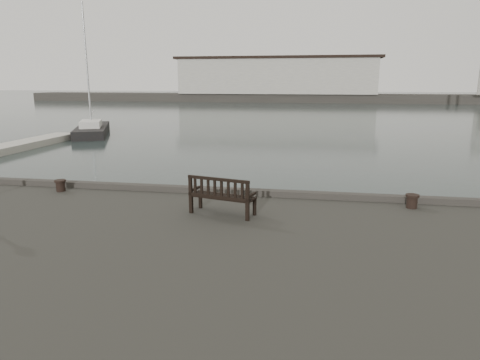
% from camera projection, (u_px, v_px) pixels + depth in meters
% --- Properties ---
extents(ground, '(400.00, 400.00, 0.00)m').
position_uv_depth(ground, '(253.00, 241.00, 13.60)').
color(ground, black).
rests_on(ground, ground).
extents(breakwater, '(140.00, 9.50, 12.20)m').
position_uv_depth(breakwater, '(291.00, 84.00, 101.63)').
color(breakwater, '#383530').
rests_on(breakwater, ground).
extents(bench, '(1.81, 0.98, 0.99)m').
position_uv_depth(bench, '(222.00, 203.00, 11.14)').
color(bench, black).
rests_on(bench, quay).
extents(bollard_left, '(0.43, 0.43, 0.36)m').
position_uv_depth(bollard_left, '(61.00, 186.00, 13.52)').
color(bollard_left, black).
rests_on(bollard_left, quay).
extents(bollard_right, '(0.45, 0.45, 0.38)m').
position_uv_depth(bollard_right, '(412.00, 201.00, 11.73)').
color(bollard_right, black).
rests_on(bollard_right, quay).
extents(yacht_d, '(6.45, 10.15, 12.44)m').
position_uv_depth(yacht_d, '(93.00, 132.00, 40.73)').
color(yacht_d, black).
rests_on(yacht_d, ground).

